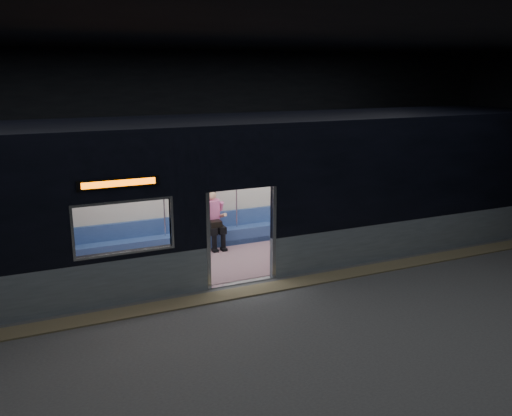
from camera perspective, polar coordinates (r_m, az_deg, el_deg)
station_floor at (r=10.74m, az=0.69°, el=-9.84°), size 24.00×14.00×0.01m
station_envelope at (r=9.84m, az=0.75°, el=10.07°), size 24.00×14.00×5.00m
tactile_strip at (r=11.19m, az=-0.51°, el=-8.70°), size 22.80×0.50×0.03m
metro_car at (r=12.42m, az=-4.25°, el=2.43°), size 18.00×3.04×3.35m
passenger at (r=13.66m, az=-4.57°, el=-0.81°), size 0.47×0.78×1.48m
handbag at (r=13.46m, az=-4.32°, el=-1.67°), size 0.31×0.27×0.15m
transit_map at (r=15.96m, az=11.22°, el=3.45°), size 0.98×0.03×0.63m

